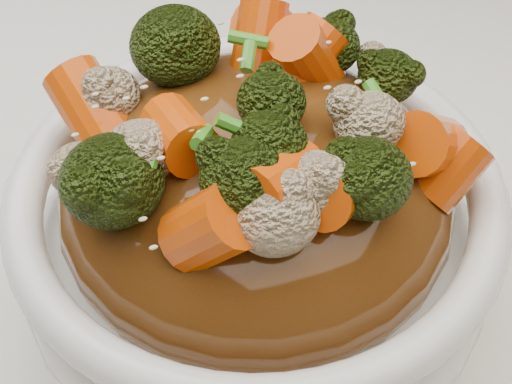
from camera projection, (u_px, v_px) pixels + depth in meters
name	position (u px, v px, depth m)	size (l,w,h in m)	color
tablecloth	(218.00, 248.00, 0.47)	(1.20, 0.80, 0.04)	white
bowl	(256.00, 240.00, 0.39)	(0.23, 0.23, 0.09)	white
sauce_base	(256.00, 197.00, 0.37)	(0.18, 0.18, 0.10)	#512B0D
carrots	(256.00, 85.00, 0.32)	(0.18, 0.18, 0.05)	#D34806
broccoli	(256.00, 87.00, 0.32)	(0.18, 0.18, 0.05)	black
cauliflower	(256.00, 91.00, 0.32)	(0.18, 0.18, 0.04)	tan
scallions	(256.00, 83.00, 0.32)	(0.14, 0.14, 0.02)	#3D9021
sesame_seeds	(256.00, 83.00, 0.32)	(0.17, 0.17, 0.01)	beige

